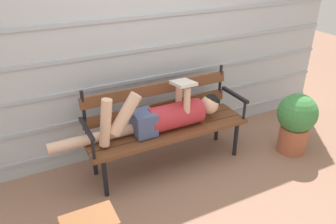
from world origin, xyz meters
name	(u,v)px	position (x,y,z in m)	size (l,w,h in m)	color
ground_plane	(170,167)	(0.00, 0.00, 0.00)	(12.00, 12.00, 0.00)	#936B56
house_siding	(146,48)	(0.00, 0.54, 1.11)	(4.72, 0.08, 2.22)	#B2BCC6
park_bench	(165,121)	(0.00, 0.12, 0.48)	(1.63, 0.47, 0.89)	brown
reclining_person	(162,116)	(-0.06, 0.06, 0.58)	(1.70, 0.25, 0.49)	#B72D38
potted_plant	(296,120)	(1.32, -0.33, 0.38)	(0.41, 0.41, 0.67)	#AD5B3D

